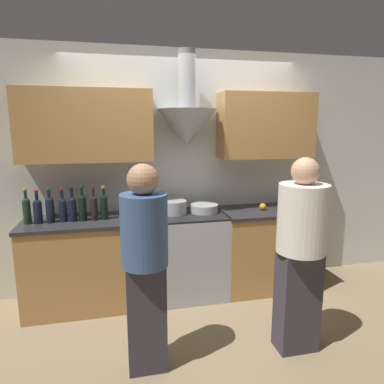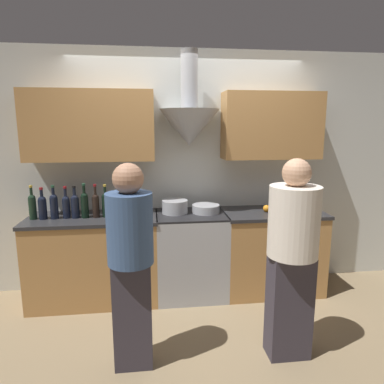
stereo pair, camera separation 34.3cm
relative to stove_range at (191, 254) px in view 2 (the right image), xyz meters
The scene contains 19 objects.
ground_plane 0.57m from the stove_range, 90.00° to the right, with size 12.00×12.00×0.00m, color #847051.
wall_back 1.06m from the stove_range, 98.45° to the left, with size 8.40×0.62×2.60m.
counter_left 1.00m from the stove_range, behind, with size 1.30×0.62×0.90m.
counter_right 0.89m from the stove_range, ahead, with size 1.07×0.62×0.90m.
stove_range is the anchor object (origin of this frame).
wine_bottle_0 1.67m from the stove_range, behind, with size 0.07×0.07×0.34m.
wine_bottle_1 1.58m from the stove_range, behind, with size 0.08×0.08×0.32m.
wine_bottle_2 1.48m from the stove_range, behind, with size 0.08×0.08×0.33m.
wine_bottle_3 1.37m from the stove_range, behind, with size 0.07×0.07×0.32m.
wine_bottle_4 1.30m from the stove_range, behind, with size 0.08×0.08×0.33m.
wine_bottle_5 1.22m from the stove_range, behind, with size 0.07×0.07×0.35m.
wine_bottle_6 1.12m from the stove_range, behind, with size 0.07×0.07×0.34m.
wine_bottle_7 1.04m from the stove_range, behind, with size 0.07×0.07×0.33m.
stock_pot 0.54m from the stove_range, 165.21° to the left, with size 0.27×0.27×0.14m.
mixing_bowl 0.51m from the stove_range, ahead, with size 0.29×0.29×0.08m.
orange_fruit 0.94m from the stove_range, ahead, with size 0.07×0.07×0.07m.
chefs_knife 1.35m from the stove_range, ahead, with size 0.21×0.11×0.01m.
person_foreground_left 1.28m from the stove_range, 117.60° to the right, with size 0.33×0.33×1.55m.
person_foreground_right 1.34m from the stove_range, 59.88° to the right, with size 0.38×0.38×1.57m.
Camera 2 is at (-0.41, -3.10, 1.79)m, focal length 32.00 mm.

